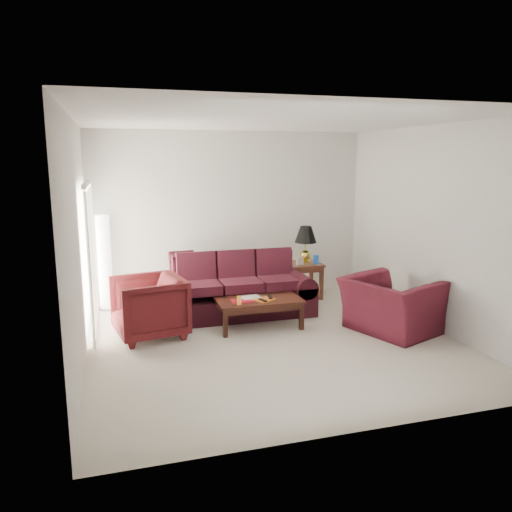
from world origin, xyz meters
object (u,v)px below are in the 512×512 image
(armchair_left, at_px, (149,307))
(armchair_right, at_px, (390,305))
(floor_lamp, at_px, (104,262))
(end_table, at_px, (304,280))
(sofa, at_px, (239,286))
(coffee_table, at_px, (259,313))

(armchair_left, height_order, armchair_right, armchair_left)
(floor_lamp, bearing_deg, end_table, -3.84)
(floor_lamp, xyz_separation_m, armchair_left, (0.59, -1.54, -0.38))
(end_table, height_order, armchair_right, armchair_right)
(sofa, relative_size, armchair_right, 1.94)
(end_table, height_order, coffee_table, end_table)
(floor_lamp, bearing_deg, coffee_table, -36.40)
(floor_lamp, relative_size, coffee_table, 1.28)
(sofa, height_order, armchair_right, sofa)
(coffee_table, bearing_deg, floor_lamp, 127.27)
(end_table, bearing_deg, floor_lamp, 176.16)
(floor_lamp, bearing_deg, armchair_left, -69.04)
(sofa, xyz_separation_m, floor_lamp, (-2.07, 0.94, 0.33))
(floor_lamp, xyz_separation_m, armchair_right, (4.00, -2.33, -0.41))
(coffee_table, bearing_deg, armchair_right, -37.68)
(sofa, bearing_deg, end_table, 25.99)
(armchair_left, xyz_separation_m, coffee_table, (1.61, -0.08, -0.22))
(floor_lamp, height_order, armchair_left, floor_lamp)
(sofa, distance_m, armchair_right, 2.38)
(sofa, bearing_deg, floor_lamp, 155.02)
(end_table, xyz_separation_m, armchair_right, (0.52, -2.10, 0.08))
(end_table, xyz_separation_m, floor_lamp, (-3.48, 0.23, 0.49))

